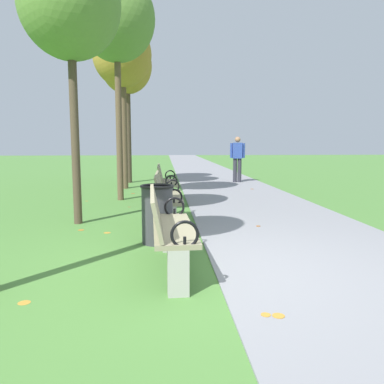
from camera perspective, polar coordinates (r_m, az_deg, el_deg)
The scene contains 12 objects.
ground_plane at distance 4.38m, azimuth 3.30°, elevation -11.72°, with size 80.00×80.00×0.00m, color #4C7F38.
paved_walkway at distance 22.24m, azimuth 1.05°, elevation 3.70°, with size 2.95×44.00×0.02m, color gray.
park_bench_1 at distance 4.30m, azimuth -3.50°, elevation -5.36°, with size 0.53×1.62×0.90m.
park_bench_2 at distance 6.71m, azimuth -3.76°, elevation -0.76°, with size 0.49×1.61×0.90m.
park_bench_3 at distance 9.20m, azimuth -3.88°, elevation 1.44°, with size 0.47×1.60×0.90m.
tree_2 at distance 7.36m, azimuth -17.71°, elevation 25.00°, with size 1.69×1.69×4.66m.
tree_3 at distance 10.13m, azimuth -11.18°, elevation 23.82°, with size 1.84×1.84×5.37m.
tree_4 at distance 12.43m, azimuth -10.35°, elevation 19.24°, with size 1.77×1.77×5.04m.
tree_5 at distance 14.19m, azimuth -9.74°, elevation 17.77°, with size 1.77×1.77×5.06m.
pedestrian_walking at distance 13.84m, azimuth 6.78°, elevation 5.23°, with size 0.52×0.27×1.62m.
trash_bin at distance 5.48m, azimuth -5.19°, elevation -3.26°, with size 0.48×0.48×0.84m.
scattered_leaves at distance 7.27m, azimuth -6.10°, elevation -3.97°, with size 4.73×8.78×0.02m.
Camera 1 is at (-0.55, -4.10, 1.43)m, focal length 35.85 mm.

